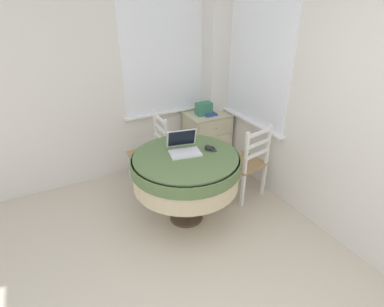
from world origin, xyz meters
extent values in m
cube|color=silver|center=(-0.15, 2.85, 1.27)|extent=(4.10, 0.06, 2.55)
cube|color=white|center=(1.07, 2.82, 1.49)|extent=(1.10, 0.01, 1.42)
cube|color=white|center=(1.07, 2.79, 0.77)|extent=(1.18, 0.07, 0.02)
cube|color=silver|center=(1.93, 0.51, 1.27)|extent=(0.06, 4.62, 2.55)
cube|color=white|center=(1.89, 1.99, 1.49)|extent=(0.01, 1.10, 1.42)
cube|color=white|center=(1.86, 1.99, 0.77)|extent=(0.07, 1.18, 0.02)
cube|color=silver|center=(1.76, 2.68, 1.27)|extent=(0.28, 0.28, 2.55)
cylinder|color=#4C3D2D|center=(0.72, 1.53, 0.01)|extent=(0.36, 0.36, 0.03)
cylinder|color=#4C3D2D|center=(0.72, 1.53, 0.39)|extent=(0.11, 0.11, 0.73)
cylinder|color=beige|center=(0.72, 1.53, 0.60)|extent=(1.08, 1.08, 0.31)
cylinder|color=#567042|center=(0.72, 1.53, 0.70)|extent=(1.10, 1.10, 0.12)
cylinder|color=#567042|center=(0.72, 1.53, 0.77)|extent=(1.05, 1.05, 0.02)
cube|color=silver|center=(0.73, 1.57, 0.78)|extent=(0.34, 0.26, 0.02)
cube|color=silver|center=(0.74, 1.58, 0.79)|extent=(0.29, 0.17, 0.00)
cube|color=silver|center=(0.76, 1.70, 0.89)|extent=(0.31, 0.13, 0.20)
cube|color=black|center=(0.76, 1.69, 0.89)|extent=(0.28, 0.11, 0.17)
ellipsoid|color=black|center=(0.98, 1.54, 0.80)|extent=(0.06, 0.10, 0.05)
cube|color=#2D2D33|center=(1.03, 1.53, 0.78)|extent=(0.07, 0.13, 0.01)
cube|color=black|center=(1.03, 1.53, 0.79)|extent=(0.06, 0.09, 0.00)
cube|color=#A87F51|center=(0.60, 2.35, 0.43)|extent=(0.44, 0.44, 0.02)
cube|color=white|center=(0.42, 2.54, 0.21)|extent=(0.03, 0.03, 0.42)
cube|color=white|center=(0.41, 2.17, 0.21)|extent=(0.03, 0.03, 0.42)
cube|color=white|center=(0.79, 2.53, 0.21)|extent=(0.03, 0.03, 0.42)
cube|color=white|center=(0.78, 2.16, 0.21)|extent=(0.03, 0.03, 0.42)
cube|color=white|center=(0.79, 2.53, 0.68)|extent=(0.03, 0.03, 0.49)
cube|color=white|center=(0.78, 2.16, 0.68)|extent=(0.03, 0.03, 0.49)
cube|color=white|center=(0.79, 2.34, 0.87)|extent=(0.03, 0.37, 0.04)
cube|color=white|center=(0.79, 2.34, 0.74)|extent=(0.03, 0.37, 0.04)
cube|color=white|center=(0.79, 2.34, 0.61)|extent=(0.03, 0.37, 0.04)
cube|color=#A87F51|center=(1.54, 1.65, 0.43)|extent=(0.50, 0.50, 0.02)
cube|color=white|center=(1.69, 1.87, 0.21)|extent=(0.04, 0.04, 0.42)
cube|color=white|center=(1.32, 1.80, 0.21)|extent=(0.04, 0.04, 0.42)
cube|color=white|center=(1.76, 1.50, 0.21)|extent=(0.04, 0.04, 0.42)
cube|color=white|center=(1.39, 1.43, 0.21)|extent=(0.04, 0.04, 0.42)
cube|color=white|center=(1.76, 1.50, 0.68)|extent=(0.04, 0.04, 0.49)
cube|color=white|center=(1.39, 1.43, 0.68)|extent=(0.04, 0.04, 0.49)
cube|color=white|center=(1.58, 1.46, 0.87)|extent=(0.37, 0.09, 0.04)
cube|color=white|center=(1.58, 1.46, 0.74)|extent=(0.37, 0.09, 0.04)
cube|color=white|center=(1.58, 1.46, 0.61)|extent=(0.37, 0.09, 0.04)
cube|color=beige|center=(1.58, 2.56, 0.36)|extent=(0.57, 0.45, 0.73)
cube|color=beige|center=(1.58, 2.56, 0.73)|extent=(0.59, 0.48, 0.02)
cube|color=beige|center=(1.58, 2.33, 0.60)|extent=(0.50, 0.01, 0.21)
sphere|color=olive|center=(1.58, 2.32, 0.60)|extent=(0.02, 0.02, 0.02)
cube|color=beige|center=(1.58, 2.33, 0.36)|extent=(0.50, 0.01, 0.21)
sphere|color=olive|center=(1.58, 2.32, 0.36)|extent=(0.02, 0.02, 0.02)
cube|color=beige|center=(1.58, 2.33, 0.12)|extent=(0.50, 0.01, 0.21)
sphere|color=olive|center=(1.58, 2.32, 0.12)|extent=(0.02, 0.02, 0.02)
cube|color=#387A5B|center=(1.51, 2.54, 0.83)|extent=(0.21, 0.13, 0.16)
cube|color=#33478C|center=(1.57, 2.50, 0.76)|extent=(0.17, 0.19, 0.02)
camera|label=1|loc=(-0.44, -0.80, 2.16)|focal=28.00mm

